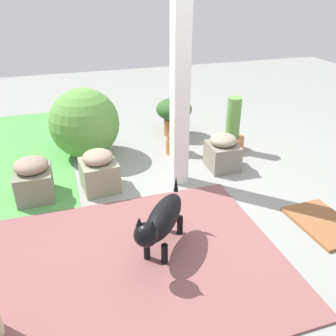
{
  "coord_description": "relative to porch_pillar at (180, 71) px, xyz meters",
  "views": [
    {
      "loc": [
        -2.77,
        1.07,
        1.92
      ],
      "look_at": [
        0.2,
        0.13,
        0.29
      ],
      "focal_mm": 38.4,
      "sensor_mm": 36.0,
      "label": 1
    }
  ],
  "objects": [
    {
      "name": "doormat",
      "position": [
        -1.14,
        -0.96,
        -1.16
      ],
      "size": [
        0.66,
        0.47,
        0.03
      ],
      "primitive_type": "cube",
      "rotation": [
        0.0,
        0.0,
        0.04
      ],
      "color": "brown",
      "rests_on": "ground"
    },
    {
      "name": "stone_planter_far",
      "position": [
        0.11,
        1.46,
        -0.97
      ],
      "size": [
        0.41,
        0.35,
        0.43
      ],
      "color": "gray",
      "rests_on": "ground"
    },
    {
      "name": "porch_pillar",
      "position": [
        0.0,
        0.0,
        0.0
      ],
      "size": [
        0.16,
        0.16,
        2.34
      ],
      "primitive_type": "cube",
      "color": "white",
      "rests_on": "ground"
    },
    {
      "name": "round_shrub",
      "position": [
        0.95,
        0.86,
        -0.76
      ],
      "size": [
        0.83,
        0.83,
        0.83
      ],
      "primitive_type": "sphere",
      "color": "#59933F",
      "rests_on": "ground"
    },
    {
      "name": "terracotta_pot_spiky",
      "position": [
        0.68,
        -0.2,
        -0.88
      ],
      "size": [
        0.25,
        0.25,
        0.62
      ],
      "color": "#AC6036",
      "rests_on": "ground"
    },
    {
      "name": "brick_path",
      "position": [
        -1.13,
        0.82,
        -1.16
      ],
      "size": [
        1.8,
        2.4,
        0.02
      ],
      "primitive_type": "cube",
      "color": "#835050",
      "rests_on": "ground"
    },
    {
      "name": "stone_planter_nearest",
      "position": [
        0.13,
        -0.57,
        -0.97
      ],
      "size": [
        0.38,
        0.34,
        0.41
      ],
      "color": "gray",
      "rests_on": "ground"
    },
    {
      "name": "dog",
      "position": [
        -1.04,
        0.5,
        -0.87
      ],
      "size": [
        0.68,
        0.57,
        0.52
      ],
      "color": "black",
      "rests_on": "ground"
    },
    {
      "name": "stone_planter_mid",
      "position": [
        0.09,
        0.83,
        -0.97
      ],
      "size": [
        0.4,
        0.38,
        0.43
      ],
      "color": "gray",
      "rests_on": "ground"
    },
    {
      "name": "terracotta_pot_tall",
      "position": [
        0.55,
        -0.9,
        -0.92
      ],
      "size": [
        0.31,
        0.31,
        0.68
      ],
      "color": "#C46D4A",
      "rests_on": "ground"
    },
    {
      "name": "ground_plane",
      "position": [
        -0.43,
        0.06,
        -1.17
      ],
      "size": [
        12.0,
        12.0,
        0.0
      ],
      "primitive_type": "plane",
      "color": "gray"
    },
    {
      "name": "terracotta_pot_broad",
      "position": [
        1.25,
        -0.37,
        -0.85
      ],
      "size": [
        0.49,
        0.49,
        0.52
      ],
      "color": "#9F5C34",
      "rests_on": "ground"
    }
  ]
}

